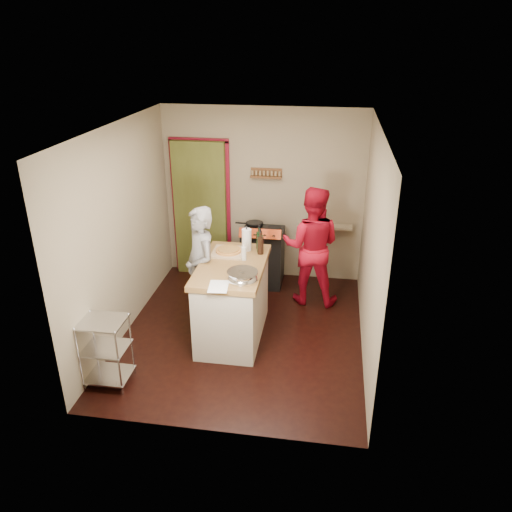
{
  "coord_description": "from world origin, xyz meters",
  "views": [
    {
      "loc": [
        1.0,
        -5.36,
        3.55
      ],
      "look_at": [
        0.17,
        0.0,
        1.1
      ],
      "focal_mm": 35.0,
      "sensor_mm": 36.0,
      "label": 1
    }
  ],
  "objects_px": {
    "island": "(233,299)",
    "person_stripe": "(201,269)",
    "wire_shelving": "(106,349)",
    "person_red": "(311,246)",
    "stove": "(263,256)"
  },
  "relations": [
    {
      "from": "island",
      "to": "person_stripe",
      "type": "distance_m",
      "value": 0.56
    },
    {
      "from": "wire_shelving",
      "to": "island",
      "type": "distance_m",
      "value": 1.63
    },
    {
      "from": "island",
      "to": "person_red",
      "type": "bearing_deg",
      "value": 49.86
    },
    {
      "from": "person_stripe",
      "to": "person_red",
      "type": "height_order",
      "value": "person_red"
    },
    {
      "from": "person_stripe",
      "to": "island",
      "type": "bearing_deg",
      "value": 31.58
    },
    {
      "from": "island",
      "to": "person_stripe",
      "type": "relative_size",
      "value": 0.87
    },
    {
      "from": "person_red",
      "to": "wire_shelving",
      "type": "bearing_deg",
      "value": 50.09
    },
    {
      "from": "stove",
      "to": "wire_shelving",
      "type": "relative_size",
      "value": 1.26
    },
    {
      "from": "island",
      "to": "person_red",
      "type": "distance_m",
      "value": 1.43
    },
    {
      "from": "wire_shelving",
      "to": "person_red",
      "type": "bearing_deg",
      "value": 46.82
    },
    {
      "from": "wire_shelving",
      "to": "person_red",
      "type": "height_order",
      "value": "person_red"
    },
    {
      "from": "person_stripe",
      "to": "person_red",
      "type": "relative_size",
      "value": 0.96
    },
    {
      "from": "person_stripe",
      "to": "stove",
      "type": "bearing_deg",
      "value": 119.47
    },
    {
      "from": "wire_shelving",
      "to": "island",
      "type": "bearing_deg",
      "value": 44.22
    },
    {
      "from": "person_red",
      "to": "island",
      "type": "bearing_deg",
      "value": 53.13
    }
  ]
}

